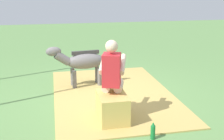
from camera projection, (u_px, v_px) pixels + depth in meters
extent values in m
plane|color=#608C4C|center=(99.00, 97.00, 5.87)|extent=(24.00, 24.00, 0.00)
cube|color=tan|center=(113.00, 94.00, 5.98)|extent=(3.59, 2.37, 0.02)
cube|color=tan|center=(112.00, 108.00, 4.75)|extent=(0.65, 0.45, 0.47)
cylinder|color=beige|center=(107.00, 85.00, 4.91)|extent=(0.42, 0.26, 0.14)
cylinder|color=beige|center=(109.00, 98.00, 5.19)|extent=(0.11, 0.11, 0.47)
cube|color=black|center=(109.00, 108.00, 5.25)|extent=(0.24, 0.16, 0.06)
cylinder|color=beige|center=(119.00, 86.00, 4.89)|extent=(0.42, 0.26, 0.14)
cylinder|color=beige|center=(120.00, 98.00, 5.17)|extent=(0.11, 0.11, 0.47)
cube|color=black|center=(120.00, 109.00, 5.22)|extent=(0.24, 0.16, 0.06)
cube|color=red|center=(112.00, 70.00, 4.62)|extent=(0.37, 0.36, 0.52)
cylinder|color=beige|center=(103.00, 64.00, 4.79)|extent=(0.50, 0.24, 0.26)
cylinder|color=beige|center=(123.00, 64.00, 4.76)|extent=(0.50, 0.24, 0.26)
sphere|color=beige|center=(112.00, 46.00, 4.51)|extent=(0.20, 0.20, 0.20)
ellipsoid|color=slate|center=(86.00, 61.00, 6.33)|extent=(0.42, 0.87, 0.34)
cylinder|color=slate|center=(74.00, 80.00, 6.26)|extent=(0.09, 0.09, 0.40)
cylinder|color=slate|center=(73.00, 77.00, 6.44)|extent=(0.09, 0.09, 0.40)
cylinder|color=slate|center=(99.00, 77.00, 6.43)|extent=(0.09, 0.09, 0.40)
cylinder|color=slate|center=(97.00, 75.00, 6.61)|extent=(0.09, 0.09, 0.40)
cylinder|color=slate|center=(62.00, 58.00, 6.15)|extent=(0.22, 0.38, 0.33)
ellipsoid|color=slate|center=(53.00, 52.00, 6.05)|extent=(0.20, 0.34, 0.20)
cube|color=#3A3838|center=(85.00, 53.00, 6.28)|extent=(0.13, 0.60, 0.08)
cylinder|color=#3A3838|center=(106.00, 62.00, 6.49)|extent=(0.07, 0.07, 0.30)
cylinder|color=#197233|center=(153.00, 133.00, 4.22)|extent=(0.07, 0.07, 0.21)
cone|color=#197233|center=(153.00, 124.00, 4.18)|extent=(0.06, 0.06, 0.06)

